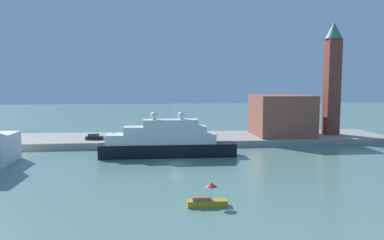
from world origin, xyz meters
name	(u,v)px	position (x,y,z in m)	size (l,w,h in m)	color
ground	(177,163)	(0.00, 0.00, 0.00)	(400.00, 400.00, 0.00)	slate
quay_dock	(171,139)	(0.00, 25.43, 0.77)	(110.00, 18.87, 1.54)	gray
large_yacht	(166,142)	(-1.88, 6.69, 3.10)	(27.83, 4.58, 10.92)	black
small_motorboat	(207,199)	(2.24, -25.20, 0.83)	(4.93, 1.53, 2.95)	#B7991E
harbor_building	(282,115)	(28.50, 24.63, 6.73)	(14.03, 14.37, 10.37)	#93513D
bell_tower	(332,74)	(41.93, 24.88, 17.25)	(4.46, 4.46, 29.13)	brown
parked_car	(94,137)	(-18.64, 21.56, 2.12)	(4.19, 1.84, 1.35)	black
person_figure	(114,135)	(-14.11, 22.31, 2.38)	(0.36, 0.36, 1.81)	maroon
mooring_bollard	(181,139)	(1.83, 17.33, 1.95)	(0.53, 0.53, 0.81)	black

